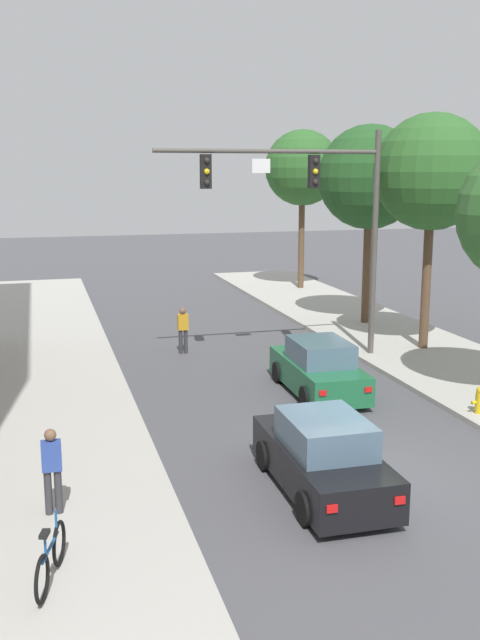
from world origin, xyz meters
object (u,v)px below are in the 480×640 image
Objects in this scene: traffic_signal_mast at (315,201)px; street_tree_third at (370,178)px; car_lead_green at (318,369)px; car_following_black at (323,457)px; fire_hydrant at (480,400)px; street_tree_second at (432,173)px; pedestrian_crossing_road at (183,328)px; pedestrian_sidewalk_left_walker at (52,467)px; street_tree_farthest at (303,168)px; bicycle_leaning at (51,559)px.

traffic_signal_mast is 6.46m from street_tree_third.
car_lead_green is 6.64m from car_following_black.
car_lead_green reaches higher than fire_hydrant.
street_tree_second is at bearing -88.72° from street_tree_third.
fire_hydrant is (2.11, -6.62, -4.88)m from traffic_signal_mast.
pedestrian_crossing_road is 0.20× the size of street_tree_third.
pedestrian_sidewalk_left_walker is at bearing -132.65° from traffic_signal_mast.
street_tree_farthest is (0.59, 9.31, 0.39)m from street_tree_third.
traffic_signal_mast is 4.42m from street_tree_second.
street_tree_farthest is at bearing 62.30° from bicycle_leaning.
car_following_black is 25.84m from street_tree_farthest.
street_tree_third is at bearing 61.94° from car_following_black.
pedestrian_crossing_road is at bearing 92.39° from car_following_black.
bicycle_leaning is 12.12m from fire_hydrant.
pedestrian_crossing_road reaches higher than car_lead_green.
street_tree_second reaches higher than pedestrian_crossing_road.
bicycle_leaning is 2.39× the size of fire_hydrant.
car_following_black is at bearing -1.51° from pedestrian_sidewalk_left_walker.
street_tree_farthest is (0.49, 13.95, 0.18)m from street_tree_second.
pedestrian_sidewalk_left_walker is at bearing -132.12° from street_tree_third.
car_following_black is 11.91m from pedestrian_crossing_road.
traffic_signal_mast reaches higher than pedestrian_sidewalk_left_walker.
pedestrian_sidewalk_left_walker reaches higher than bicycle_leaning.
street_tree_third is at bearing 51.94° from bicycle_leaning.
traffic_signal_mast is 15.00m from street_tree_farthest.
pedestrian_sidewalk_left_walker is 0.20× the size of street_tree_farthest.
pedestrian_sidewalk_left_walker is (-8.74, -9.49, -4.32)m from traffic_signal_mast.
traffic_signal_mast reaches higher than bicycle_leaning.
street_tree_third is at bearing 91.28° from street_tree_second.
traffic_signal_mast is at bearing 71.78° from car_lead_green.
traffic_signal_mast is 0.93× the size of street_tree_second.
fire_hydrant is 0.09× the size of street_tree_second.
car_following_black is at bearing -118.06° from street_tree_third.
street_tree_second is at bearing -13.91° from pedestrian_crossing_road.
fire_hydrant is 0.09× the size of street_tree_farthest.
car_following_black reaches higher than fire_hydrant.
car_following_black is 2.47× the size of bicycle_leaning.
bicycle_leaning is at bearing -137.53° from street_tree_second.
car_lead_green is 11.41m from bicycle_leaning.
fire_hydrant is (5.60, 3.00, -0.22)m from car_following_black.
car_lead_green is 4.56m from fire_hydrant.
pedestrian_crossing_road is at bearing 150.31° from traffic_signal_mast.
fire_hydrant is (10.85, 2.86, -0.56)m from pedestrian_sidewalk_left_walker.
street_tree_second is (7.82, 9.84, 5.56)m from car_following_black.
fire_hydrant is 0.09× the size of street_tree_third.
car_following_black is (-3.49, -9.62, -4.66)m from traffic_signal_mast.
street_tree_second reaches higher than street_tree_third.
street_tree_third is 9.34m from street_tree_farthest.
car_following_black is at bearing -87.61° from pedestrian_crossing_road.
car_lead_green is at bearing -63.34° from pedestrian_crossing_road.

